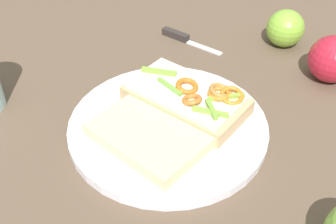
{
  "coord_description": "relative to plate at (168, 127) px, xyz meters",
  "views": [
    {
      "loc": [
        0.36,
        0.25,
        0.41
      ],
      "look_at": [
        0.0,
        0.0,
        0.03
      ],
      "focal_mm": 44.53,
      "sensor_mm": 36.0,
      "label": 1
    }
  ],
  "objects": [
    {
      "name": "ground_plane",
      "position": [
        0.0,
        0.0,
        -0.01
      ],
      "size": [
        2.0,
        2.0,
        0.0
      ],
      "primitive_type": "plane",
      "color": "brown",
      "rests_on": "ground"
    },
    {
      "name": "apple_1",
      "position": [
        -0.32,
        0.04,
        0.03
      ],
      "size": [
        0.09,
        0.09,
        0.07
      ],
      "primitive_type": "sphere",
      "rotation": [
        0.0,
        0.0,
        5.89
      ],
      "color": "#82B838",
      "rests_on": "ground_plane"
    },
    {
      "name": "plate",
      "position": [
        0.0,
        0.0,
        0.0
      ],
      "size": [
        0.28,
        0.28,
        0.01
      ],
      "primitive_type": "cylinder",
      "color": "white",
      "rests_on": "ground_plane"
    },
    {
      "name": "bread_slice_side",
      "position": [
        0.05,
        -0.0,
        0.02
      ],
      "size": [
        0.12,
        0.16,
        0.02
      ],
      "primitive_type": "cube",
      "rotation": [
        0.0,
        0.0,
        1.46
      ],
      "color": "beige",
      "rests_on": "plate"
    },
    {
      "name": "apple_0",
      "position": [
        -0.26,
        0.14,
        0.03
      ],
      "size": [
        0.1,
        0.1,
        0.08
      ],
      "primitive_type": "sphere",
      "rotation": [
        0.0,
        0.0,
        1.86
      ],
      "color": "#B61C2F",
      "rests_on": "ground_plane"
    },
    {
      "name": "sandwich",
      "position": [
        -0.05,
        0.0,
        0.02
      ],
      "size": [
        0.1,
        0.18,
        0.05
      ],
      "rotation": [
        0.0,
        0.0,
        1.53
      ],
      "color": "tan",
      "rests_on": "plate"
    },
    {
      "name": "knife",
      "position": [
        -0.22,
        -0.12,
        -0.0
      ],
      "size": [
        0.01,
        0.13,
        0.01
      ],
      "rotation": [
        0.0,
        0.0,
        1.55
      ],
      "color": "silver",
      "rests_on": "ground_plane"
    }
  ]
}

